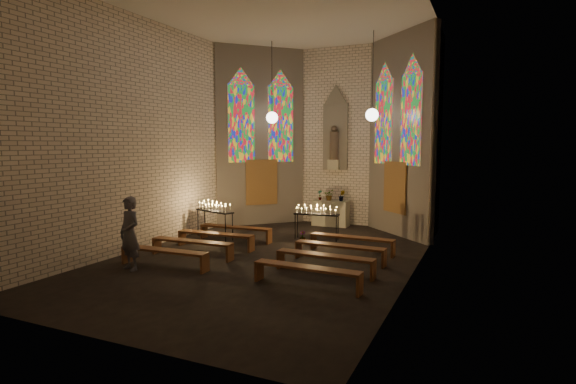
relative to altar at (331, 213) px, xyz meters
The scene contains 18 objects.
floor 5.47m from the altar, 90.00° to the right, with size 12.00×12.00×0.00m, color black.
room 3.83m from the altar, 90.00° to the right, with size 8.22×12.43×7.00m.
altar is the anchor object (origin of this frame).
flower_vase_left 0.83m from the altar, behind, with size 0.22×0.15×0.41m, color #4C723F.
flower_vase_center 0.72m from the altar, 166.87° to the left, with size 0.39×0.34×0.43m, color #4C723F.
flower_vase_right 0.85m from the altar, ahead, with size 0.24×0.19×0.44m, color #4C723F.
aisle_flower_pot 3.25m from the altar, 87.84° to the right, with size 0.21×0.21×0.37m, color #4C723F.
votive_stand_left 4.83m from the altar, 126.82° to the right, with size 1.66×0.88×1.19m.
votive_stand_right 2.76m from the altar, 81.34° to the right, with size 1.54×0.51×1.11m.
pew_left_0 4.42m from the altar, 116.90° to the right, with size 2.53×0.44×0.48m.
pew_right_0 4.42m from the altar, 63.10° to the right, with size 2.53×0.44×0.48m.
pew_left_1 5.52m from the altar, 111.25° to the right, with size 2.53×0.44×0.48m.
pew_right_1 5.52m from the altar, 68.75° to the right, with size 2.53×0.44×0.48m.
pew_left_2 6.65m from the altar, 107.50° to the right, with size 2.53×0.44×0.48m.
pew_right_2 6.65m from the altar, 72.50° to the right, with size 2.53×0.44×0.48m.
pew_left_3 7.80m from the altar, 104.85° to the right, with size 2.53×0.44×0.48m.
pew_right_3 7.80m from the altar, 75.15° to the right, with size 2.53×0.44×0.48m.
visitor 8.49m from the altar, 108.29° to the right, with size 0.69×0.45×1.88m, color #54545F.
Camera 1 is at (5.63, -11.20, 3.20)m, focal length 28.00 mm.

